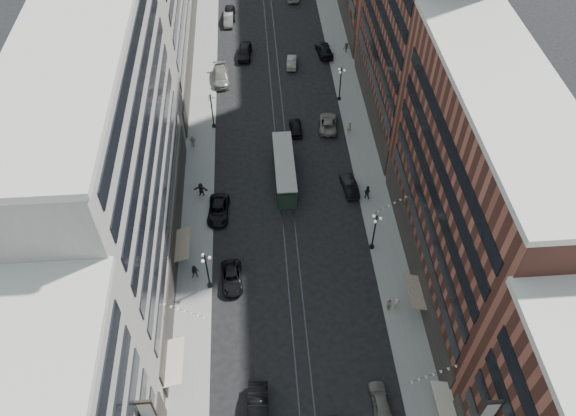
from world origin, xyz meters
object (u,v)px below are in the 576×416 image
object	(u,v)px
car_7	(218,210)
car_11	(328,123)
car_4	(380,400)
pedestrian_4	(389,304)
pedestrian_6	(193,141)
pedestrian_extra_1	(396,304)
car_9	(230,13)
pedestrian_5	(201,189)
car_extra_2	(228,19)
car_5	(258,410)
pedestrian_9	(346,48)
streetcar	(284,170)
pedestrian_8	(349,127)
lamppost_sw_mid	(212,110)
car_13	(245,52)
car_12	(324,50)
car_extra_1	(296,127)
pedestrian_2	(195,272)
car_2	(232,278)
pedestrian_7	(367,192)
car_8	(221,76)
lamppost_sw_far	(207,270)
car_extra_0	(292,62)
car_10	(350,186)
lamppost_se_far	(374,231)

from	to	relation	value
car_7	car_11	distance (m)	21.59
car_7	car_4	bearing A→B (deg)	-54.43
pedestrian_4	pedestrian_6	xyz separation A→B (m)	(-21.42, 27.30, 0.07)
pedestrian_4	pedestrian_extra_1	bearing A→B (deg)	-90.98
car_9	pedestrian_5	xyz separation A→B (m)	(-3.61, -43.54, 0.31)
car_extra_2	pedestrian_extra_1	distance (m)	61.99
car_5	pedestrian_9	bearing A→B (deg)	76.44
car_5	pedestrian_6	xyz separation A→B (m)	(-7.42, 37.42, 0.21)
streetcar	pedestrian_9	xyz separation A→B (m)	(12.04, 28.32, -0.45)
car_9	pedestrian_8	world-z (taller)	pedestrian_8
lamppost_sw_mid	car_13	distance (m)	18.38
car_4	car_12	xyz separation A→B (m)	(1.60, 58.65, 0.10)
lamppost_sw_mid	car_extra_1	xyz separation A→B (m)	(11.40, -1.59, -2.39)
car_13	pedestrian_8	distance (m)	24.62
pedestrian_2	car_9	world-z (taller)	pedestrian_2
car_2	pedestrian_6	world-z (taller)	pedestrian_6
pedestrian_7	car_extra_1	distance (m)	15.57
pedestrian_extra_1	pedestrian_8	bearing A→B (deg)	2.34
pedestrian_9	pedestrian_extra_1	bearing A→B (deg)	-89.08
car_7	pedestrian_7	distance (m)	18.32
car_8	lamppost_sw_mid	bearing A→B (deg)	-98.72
car_13	pedestrian_6	distance (m)	22.82
pedestrian_5	pedestrian_6	bearing A→B (deg)	109.52
lamppost_sw_far	car_extra_0	size ratio (longest dim) A/B	1.32
car_extra_2	pedestrian_4	bearing A→B (deg)	-73.63
car_10	pedestrian_8	bearing A→B (deg)	-104.46
car_4	car_9	distance (m)	72.85
pedestrian_5	car_extra_0	world-z (taller)	pedestrian_5
car_10	car_extra_0	size ratio (longest dim) A/B	1.07
lamppost_se_far	pedestrian_9	xyz separation A→B (m)	(2.84, 40.51, -2.13)
lamppost_sw_mid	car_7	xyz separation A→B (m)	(0.84, -16.47, -2.37)
car_12	car_extra_2	world-z (taller)	car_12
car_extra_1	car_extra_2	distance (m)	31.29
lamppost_se_far	pedestrian_5	xyz separation A→B (m)	(-19.70, 9.78, -1.98)
lamppost_se_far	car_extra_1	xyz separation A→B (m)	(-7.00, 21.41, -2.39)
car_5	pedestrian_4	distance (m)	17.27
car_7	car_12	world-z (taller)	car_12
car_9	car_extra_1	size ratio (longest dim) A/B	1.15
pedestrian_extra_1	car_13	bearing A→B (deg)	17.57
pedestrian_4	car_11	bearing A→B (deg)	0.89
pedestrian_8	car_extra_2	size ratio (longest dim) A/B	0.43
streetcar	car_10	bearing A→B (deg)	-18.73
pedestrian_2	pedestrian_9	size ratio (longest dim) A/B	1.14
pedestrian_8	car_extra_2	xyz separation A→B (m)	(-16.62, 30.92, -0.37)
car_10	pedestrian_9	xyz separation A→B (m)	(4.03, 31.03, 0.23)
car_5	car_4	bearing A→B (deg)	2.81
car_2	car_8	xyz separation A→B (m)	(-1.47, 37.67, 0.18)
car_7	car_extra_2	xyz separation A→B (m)	(1.24, 44.76, 0.02)
car_5	pedestrian_2	xyz separation A→B (m)	(-6.25, 15.69, 0.22)
streetcar	pedestrian_7	xyz separation A→B (m)	(9.91, -4.30, -0.32)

